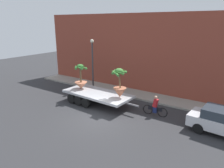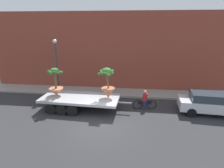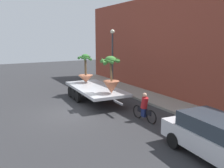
% 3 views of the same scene
% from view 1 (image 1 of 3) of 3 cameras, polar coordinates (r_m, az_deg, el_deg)
% --- Properties ---
extents(ground_plane, '(60.00, 60.00, 0.00)m').
position_cam_1_polar(ground_plane, '(14.96, -3.87, -9.55)').
color(ground_plane, '#2D2D30').
extents(sidewalk, '(24.00, 2.20, 0.15)m').
position_cam_1_polar(sidewalk, '(19.71, 7.09, -2.86)').
color(sidewalk, gray).
rests_on(sidewalk, ground).
extents(building_facade, '(24.00, 1.20, 7.37)m').
position_cam_1_polar(building_facade, '(20.36, 9.67, 8.13)').
color(building_facade, brown).
rests_on(building_facade, ground).
extents(flatbed_trailer, '(6.86, 2.83, 0.98)m').
position_cam_1_polar(flatbed_trailer, '(17.52, -4.56, -2.87)').
color(flatbed_trailer, '#B7BABF').
rests_on(flatbed_trailer, ground).
extents(potted_palm_rear, '(1.28, 1.32, 2.28)m').
position_cam_1_polar(potted_palm_rear, '(15.94, 2.07, -0.35)').
color(potted_palm_rear, '#B26647').
rests_on(potted_palm_rear, flatbed_trailer).
extents(potted_palm_middle, '(1.15, 1.14, 2.16)m').
position_cam_1_polar(potted_palm_middle, '(18.34, -8.47, 1.06)').
color(potted_palm_middle, '#C17251').
rests_on(potted_palm_middle, flatbed_trailer).
extents(cyclist, '(1.84, 0.37, 1.54)m').
position_cam_1_polar(cyclist, '(15.59, 11.65, -6.07)').
color(cyclist, black).
rests_on(cyclist, ground).
extents(street_lamp, '(0.36, 0.36, 4.83)m').
position_cam_1_polar(street_lamp, '(20.80, -5.33, 7.20)').
color(street_lamp, '#383D42').
rests_on(street_lamp, sidewalk).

